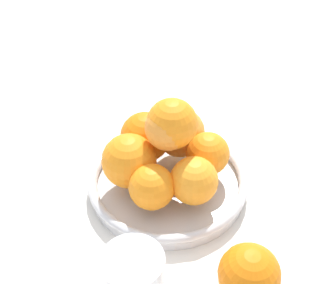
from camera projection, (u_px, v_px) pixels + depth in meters
name	position (u px, v px, depth m)	size (l,w,h in m)	color
ground_plane	(168.00, 189.00, 0.75)	(4.00, 4.00, 0.00)	silver
fruit_bowl	(168.00, 182.00, 0.74)	(0.25, 0.25, 0.03)	silver
orange_pile	(165.00, 148.00, 0.71)	(0.20, 0.19, 0.14)	orange
stray_orange	(249.00, 274.00, 0.58)	(0.08, 0.08, 0.08)	orange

